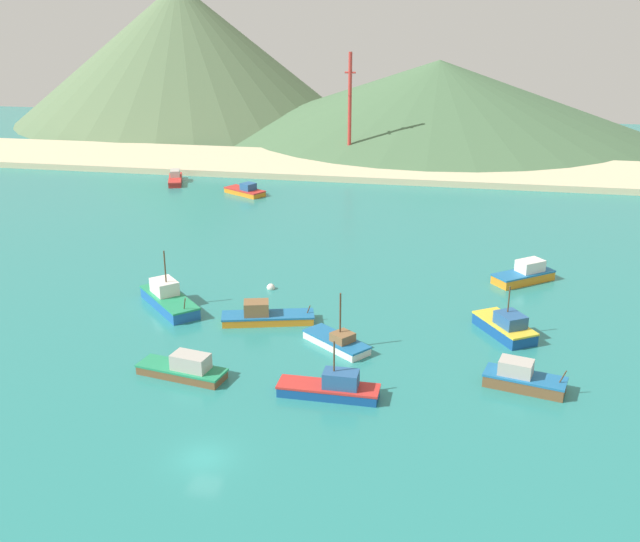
% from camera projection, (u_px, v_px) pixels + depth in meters
% --- Properties ---
extents(ground, '(260.00, 280.00, 0.50)m').
position_uv_depth(ground, '(289.00, 310.00, 85.66)').
color(ground, teal).
extents(fishing_boat_0, '(6.68, 8.07, 5.48)m').
position_uv_depth(fishing_boat_0, '(506.00, 326.00, 78.44)').
color(fishing_boat_0, '#14478C').
rests_on(fishing_boat_0, ground).
extents(fishing_boat_1, '(9.26, 9.52, 6.64)m').
position_uv_depth(fishing_boat_1, '(168.00, 299.00, 85.43)').
color(fishing_boat_1, '#1E5BA8').
rests_on(fishing_boat_1, ground).
extents(fishing_boat_2, '(9.10, 2.65, 5.39)m').
position_uv_depth(fishing_boat_2, '(332.00, 387.00, 66.56)').
color(fishing_boat_2, '#14478C').
rests_on(fishing_boat_2, ground).
extents(fishing_boat_3, '(7.65, 4.32, 2.61)m').
position_uv_depth(fishing_boat_3, '(522.00, 378.00, 67.94)').
color(fishing_boat_3, brown).
rests_on(fishing_boat_3, ground).
extents(fishing_boat_5, '(8.15, 6.50, 2.16)m').
position_uv_depth(fishing_boat_5, '(245.00, 191.00, 133.00)').
color(fishing_boat_5, orange).
rests_on(fishing_boat_5, ground).
extents(fishing_boat_6, '(8.05, 7.18, 2.66)m').
position_uv_depth(fishing_boat_6, '(525.00, 274.00, 92.96)').
color(fishing_boat_6, orange).
rests_on(fishing_boat_6, ground).
extents(fishing_boat_7, '(7.57, 6.79, 5.97)m').
position_uv_depth(fishing_boat_7, '(337.00, 341.00, 75.88)').
color(fishing_boat_7, silver).
rests_on(fishing_boat_7, ground).
extents(fishing_boat_8, '(4.96, 8.82, 2.24)m').
position_uv_depth(fishing_boat_8, '(175.00, 179.00, 141.25)').
color(fishing_boat_8, red).
rests_on(fishing_boat_8, ground).
extents(fishing_boat_9, '(10.33, 5.14, 2.47)m').
position_uv_depth(fishing_boat_9, '(265.00, 316.00, 81.48)').
color(fishing_boat_9, orange).
rests_on(fishing_boat_9, ground).
extents(fishing_boat_10, '(8.86, 4.23, 2.42)m').
position_uv_depth(fishing_boat_10, '(185.00, 368.00, 69.93)').
color(fishing_boat_10, brown).
rests_on(fishing_boat_10, ground).
extents(buoy_1, '(0.99, 0.99, 0.99)m').
position_uv_depth(buoy_1, '(271.00, 288.00, 90.86)').
color(buoy_1, silver).
rests_on(buoy_1, ground).
extents(beach_strip, '(247.00, 24.38, 1.20)m').
position_uv_depth(beach_strip, '(368.00, 166.00, 151.90)').
color(beach_strip, beige).
rests_on(beach_strip, ground).
extents(hill_west, '(91.55, 91.55, 36.13)m').
position_uv_depth(hill_west, '(181.00, 52.00, 207.30)').
color(hill_west, '#56704C').
rests_on(hill_west, ground).
extents(hill_central, '(105.57, 105.57, 18.02)m').
position_uv_depth(hill_central, '(438.00, 97.00, 187.55)').
color(hill_central, '#476B47').
rests_on(hill_central, ground).
extents(radio_tower, '(2.24, 1.79, 22.40)m').
position_uv_depth(radio_tower, '(350.00, 107.00, 154.28)').
color(radio_tower, '#B7332D').
rests_on(radio_tower, ground).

